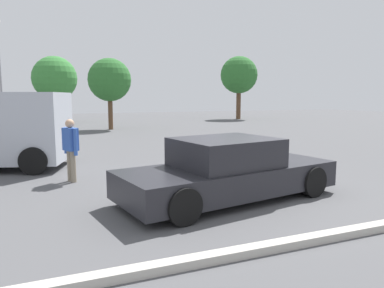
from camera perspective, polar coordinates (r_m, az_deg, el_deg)
ground_plane at (r=7.93m, az=7.31°, el=-7.93°), size 80.00×80.00×0.00m
sedan_foreground at (r=7.45m, az=5.69°, el=-4.32°), size 4.83×2.53×1.27m
dog at (r=10.12m, az=15.16°, el=-3.06°), size 0.64×0.28×0.46m
pedestrian at (r=9.35m, az=-18.62°, el=-0.16°), size 0.38×0.53×1.56m
parking_curb at (r=5.85m, az=20.80°, el=-13.44°), size 9.98×0.20×0.12m
tree_back_left at (r=34.22m, az=7.43°, el=10.72°), size 3.40×3.40×5.79m
tree_back_center at (r=31.57m, az=-20.88°, el=9.64°), size 3.53×3.53×5.33m
tree_back_right at (r=23.69m, az=-12.90°, el=9.81°), size 2.71×2.71×4.50m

